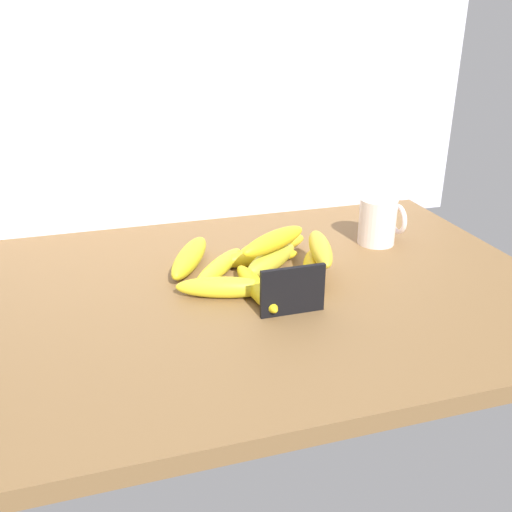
{
  "coord_description": "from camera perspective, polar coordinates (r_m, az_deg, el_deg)",
  "views": [
    {
      "loc": [
        -25.14,
        -87.43,
        48.95
      ],
      "look_at": [
        1.76,
        2.54,
        8.0
      ],
      "focal_mm": 39.4,
      "sensor_mm": 36.0,
      "label": 1
    }
  ],
  "objects": [
    {
      "name": "banana_5",
      "position": [
        1.08,
        1.58,
        -0.36
      ],
      "size": [
        14.94,
        13.43,
        4.14
      ],
      "primitive_type": "ellipsoid",
      "rotation": [
        0.0,
        0.0,
        0.7
      ],
      "color": "gold",
      "rests_on": "counter_top"
    },
    {
      "name": "banana_3",
      "position": [
        1.1,
        -0.06,
        -0.2
      ],
      "size": [
        17.6,
        3.47,
        3.21
      ],
      "primitive_type": "ellipsoid",
      "rotation": [
        0.0,
        0.0,
        6.27
      ],
      "color": "yellow",
      "rests_on": "counter_top"
    },
    {
      "name": "counter_top",
      "position": [
        1.03,
        -0.54,
        -3.99
      ],
      "size": [
        110.0,
        76.0,
        3.0
      ],
      "primitive_type": "cube",
      "color": "brown",
      "rests_on": "ground"
    },
    {
      "name": "banana_9",
      "position": [
        1.07,
        1.82,
        1.55
      ],
      "size": [
        16.5,
        12.19,
        3.73
      ],
      "primitive_type": "ellipsoid",
      "rotation": [
        0.0,
        0.0,
        0.56
      ],
      "color": "yellow",
      "rests_on": "banana_5"
    },
    {
      "name": "banana_1",
      "position": [
        1.05,
        5.77,
        -1.34
      ],
      "size": [
        9.62,
        17.05,
        3.94
      ],
      "primitive_type": "ellipsoid",
      "rotation": [
        0.0,
        0.0,
        4.35
      ],
      "color": "yellow",
      "rests_on": "counter_top"
    },
    {
      "name": "banana_7",
      "position": [
        1.06,
        -3.8,
        -1.16
      ],
      "size": [
        14.25,
        15.98,
        3.32
      ],
      "primitive_type": "ellipsoid",
      "rotation": [
        0.0,
        0.0,
        0.87
      ],
      "color": "yellow",
      "rests_on": "counter_top"
    },
    {
      "name": "banana_8",
      "position": [
        1.04,
        6.55,
        0.76
      ],
      "size": [
        7.55,
        16.31,
        3.81
      ],
      "primitive_type": "ellipsoid",
      "rotation": [
        0.0,
        0.0,
        4.47
      ],
      "color": "gold",
      "rests_on": "banana_1"
    },
    {
      "name": "chalkboard_sign",
      "position": [
        0.92,
        3.73,
        -3.71
      ],
      "size": [
        11.0,
        1.8,
        8.4
      ],
      "color": "black",
      "rests_on": "counter_top"
    },
    {
      "name": "banana_6",
      "position": [
        0.98,
        -3.23,
        -3.2
      ],
      "size": [
        17.43,
        8.79,
        3.76
      ],
      "primitive_type": "ellipsoid",
      "rotation": [
        0.0,
        0.0,
        2.83
      ],
      "color": "yellow",
      "rests_on": "counter_top"
    },
    {
      "name": "banana_4",
      "position": [
        0.98,
        -0.16,
        -3.25
      ],
      "size": [
        4.54,
        18.59,
        3.33
      ],
      "primitive_type": "ellipsoid",
      "rotation": [
        0.0,
        0.0,
        1.64
      ],
      "color": "yellow",
      "rests_on": "counter_top"
    },
    {
      "name": "banana_2",
      "position": [
        1.1,
        -6.76,
        -0.14
      ],
      "size": [
        12.38,
        18.66,
        4.36
      ],
      "primitive_type": "ellipsoid",
      "rotation": [
        0.0,
        0.0,
        1.1
      ],
      "color": "yellow",
      "rests_on": "counter_top"
    },
    {
      "name": "back_wall",
      "position": [
        1.3,
        -5.62,
        17.28
      ],
      "size": [
        130.0,
        2.0,
        70.0
      ],
      "primitive_type": "cube",
      "color": "silver",
      "rests_on": "ground"
    },
    {
      "name": "coffee_mug",
      "position": [
        1.23,
        12.35,
        3.47
      ],
      "size": [
        9.37,
        7.87,
        9.89
      ],
      "color": "silver",
      "rests_on": "counter_top"
    },
    {
      "name": "banana_0",
      "position": [
        1.15,
        1.69,
        1.06
      ],
      "size": [
        16.43,
        8.66,
        4.01
      ],
      "primitive_type": "ellipsoid",
      "rotation": [
        0.0,
        0.0,
        3.45
      ],
      "color": "yellow",
      "rests_on": "counter_top"
    }
  ]
}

